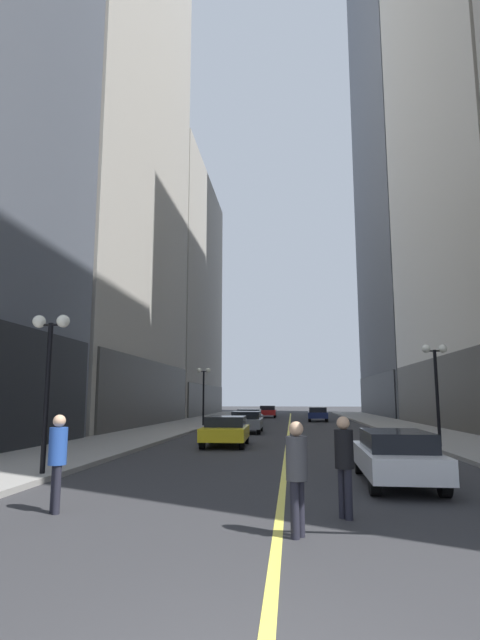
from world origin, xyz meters
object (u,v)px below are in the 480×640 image
(car_grey, at_px, (246,421))
(pedestrian_in_black_coat, at_px, (344,458))
(car_white, at_px, (396,455))
(street_lamp_right_mid, at_px, (436,372))
(car_yellow, at_px, (226,430))
(pedestrian_with_orange_bag, at_px, (297,469))
(street_lamp_left_far, at_px, (204,383))
(pedestrian_in_blue_hoodie, at_px, (58,455))
(car_red, at_px, (268,411))
(car_silver, at_px, (249,417))
(car_navy, at_px, (318,414))
(street_lamp_left_near, at_px, (49,357))

(car_grey, relative_size, pedestrian_in_black_coat, 2.28)
(car_white, xyz_separation_m, street_lamp_right_mid, (3.57, 8.95, 2.54))
(car_yellow, bearing_deg, pedestrian_with_orange_bag, -78.25)
(car_white, height_order, car_yellow, same)
(car_grey, bearing_deg, street_lamp_right_mid, -46.98)
(street_lamp_left_far, bearing_deg, pedestrian_in_blue_hoodie, -85.54)
(car_red, bearing_deg, car_yellow, -90.36)
(street_lamp_left_far, bearing_deg, car_red, 79.11)
(car_red, bearing_deg, car_grey, -90.20)
(car_grey, height_order, car_silver, same)
(car_white, height_order, car_navy, same)
(car_silver, xyz_separation_m, car_red, (0.48, 19.17, -0.00))
(car_white, height_order, pedestrian_with_orange_bag, pedestrian_with_orange_bag)
(car_white, xyz_separation_m, car_silver, (-5.84, 25.31, 0.00))
(car_red, height_order, pedestrian_in_black_coat, pedestrian_in_black_coat)
(car_white, relative_size, car_navy, 1.13)
(car_yellow, distance_m, car_silver, 15.67)
(car_silver, xyz_separation_m, street_lamp_left_far, (-3.39, -0.93, 2.54))
(pedestrian_with_orange_bag, bearing_deg, car_white, 63.90)
(pedestrian_in_black_coat, xyz_separation_m, street_lamp_left_far, (-7.58, 28.20, 2.20))
(car_navy, height_order, street_lamp_left_far, street_lamp_left_far)
(car_yellow, xyz_separation_m, pedestrian_with_orange_bag, (3.07, -14.77, 0.31))
(car_red, height_order, pedestrian_with_orange_bag, pedestrian_with_orange_bag)
(car_white, relative_size, street_lamp_left_near, 1.08)
(car_grey, bearing_deg, pedestrian_in_blue_hoodie, -93.97)
(pedestrian_in_black_coat, bearing_deg, car_red, 94.40)
(car_navy, relative_size, street_lamp_left_far, 0.95)
(car_grey, xyz_separation_m, car_red, (0.09, 25.85, 0.00))
(street_lamp_left_far, bearing_deg, street_lamp_left_near, -90.00)
(car_grey, bearing_deg, pedestrian_in_black_coat, -80.37)
(car_red, xyz_separation_m, pedestrian_with_orange_bag, (2.85, -49.61, 0.31))
(car_navy, relative_size, pedestrian_in_blue_hoodie, 2.32)
(pedestrian_in_blue_hoodie, xyz_separation_m, pedestrian_in_black_coat, (5.37, 0.11, -0.01))
(car_white, height_order, car_red, same)
(car_silver, bearing_deg, car_yellow, -89.06)
(pedestrian_with_orange_bag, relative_size, street_lamp_left_near, 0.40)
(pedestrian_in_blue_hoodie, bearing_deg, car_red, 88.04)
(car_yellow, relative_size, street_lamp_left_near, 0.92)
(car_red, relative_size, street_lamp_left_far, 0.99)
(street_lamp_left_near, bearing_deg, pedestrian_in_blue_hoodie, -59.88)
(pedestrian_in_black_coat, bearing_deg, car_yellow, 106.32)
(street_lamp_left_near, bearing_deg, car_navy, 75.63)
(car_silver, bearing_deg, street_lamp_left_far, -164.72)
(car_red, relative_size, street_lamp_left_near, 0.99)
(car_grey, relative_size, pedestrian_with_orange_bag, 2.33)
(car_grey, bearing_deg, car_navy, 72.35)
(car_navy, height_order, car_red, same)
(street_lamp_right_mid, bearing_deg, car_grey, 133.02)
(car_white, distance_m, pedestrian_with_orange_bag, 5.72)
(pedestrian_in_black_coat, bearing_deg, car_navy, 87.85)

